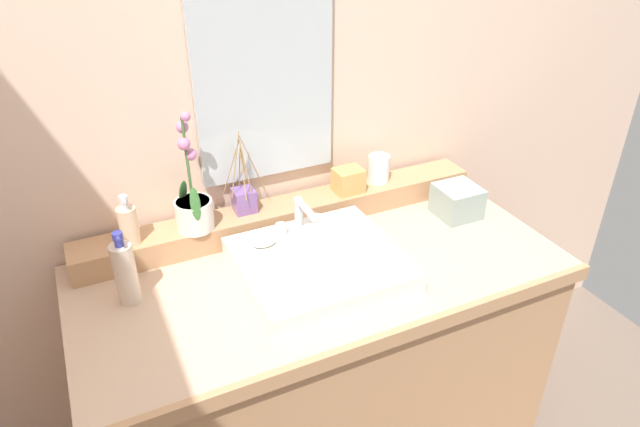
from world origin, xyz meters
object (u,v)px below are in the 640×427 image
Objects in this scene: potted_plant at (193,205)px; reed_diffuser at (244,199)px; soap_bar at (264,242)px; sink_basin at (321,269)px; soap_dispenser at (128,224)px; tumbler_cup at (379,169)px; lotion_bottle at (125,272)px; tissue_box at (457,201)px; trinket_box at (348,180)px.

potted_plant is 0.17m from reed_diffuser.
soap_bar is 0.20× the size of potted_plant.
sink_basin is 0.18m from soap_bar.
soap_bar is (-0.12, 0.12, 0.05)m from sink_basin.
soap_dispenser is 0.80m from tumbler_cup.
lotion_bottle is (-0.38, -0.19, -0.03)m from reed_diffuser.
potted_plant is 0.18m from soap_dispenser.
tissue_box is (0.65, -0.19, -0.07)m from reed_diffuser.
potted_plant is 2.70× the size of tissue_box.
reed_diffuser is at bearing 5.41° from soap_dispenser.
reed_diffuser is (-0.11, 0.31, 0.09)m from sink_basin.
tumbler_cup is 0.43× the size of lotion_bottle.
trinket_box is 0.70× the size of tissue_box.
trinket_box is at bearing 51.07° from sink_basin.
trinket_box is (-0.12, -0.02, -0.01)m from tumbler_cup.
soap_bar is 0.77× the size of trinket_box.
tumbler_cup is 0.46m from reed_diffuser.
soap_dispenser is (-0.45, 0.28, 0.11)m from sink_basin.
trinket_box is at bearing 151.57° from tissue_box.
tissue_box is (0.66, -0.00, -0.03)m from soap_bar.
sink_basin reaches higher than tumbler_cup.
tumbler_cup is at bearing 134.34° from tissue_box.
potted_plant is at bearing 179.31° from trinket_box.
trinket_box is 0.44× the size of lotion_bottle.
tumbler_cup is 0.27m from tissue_box.
tissue_box is at bearing -9.14° from soap_dispenser.
potted_plant is 1.37× the size of reed_diffuser.
soap_dispenser is 0.68m from trinket_box.
lotion_bottle is (-0.49, 0.12, 0.06)m from sink_basin.
soap_dispenser reaches higher than sink_basin.
tissue_box is at bearing -16.40° from reed_diffuser.
potted_plant is 2.40× the size of soap_dispenser.
soap_bar is at bearing -0.71° from lotion_bottle.
trinket_box is (0.23, 0.29, 0.09)m from sink_basin.
lotion_bottle is (-0.37, 0.00, 0.01)m from soap_bar.
sink_basin is at bearing -70.69° from reed_diffuser.
soap_dispenser is at bearing -174.59° from reed_diffuser.
trinket_box is at bearing 25.44° from soap_bar.
trinket_box reaches higher than soap_bar.
sink_basin is 4.75× the size of trinket_box.
soap_dispenser reaches higher than trinket_box.
reed_diffuser reaches higher than trinket_box.
sink_basin is 0.54m from soap_dispenser.
soap_dispenser is 1.62× the size of trinket_box.
reed_diffuser is at bearing 11.65° from potted_plant.
soap_bar is 0.27× the size of reed_diffuser.
sink_basin is at bearing -31.91° from soap_dispenser.
tumbler_cup is 0.13m from trinket_box.
lotion_bottle is (-0.84, -0.18, -0.03)m from tumbler_cup.
tissue_box is (0.99, -0.16, -0.09)m from soap_dispenser.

